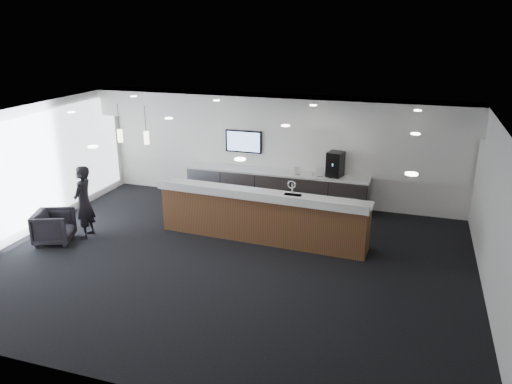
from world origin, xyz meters
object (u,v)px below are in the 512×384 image
(coffee_machine, at_px, (335,164))
(service_counter, at_px, (262,216))
(lounge_guest, at_px, (84,202))
(armchair, at_px, (54,227))

(coffee_machine, bearing_deg, service_counter, -105.43)
(lounge_guest, bearing_deg, service_counter, 96.27)
(service_counter, bearing_deg, coffee_machine, 65.02)
(service_counter, relative_size, coffee_machine, 7.54)
(coffee_machine, bearing_deg, armchair, -132.58)
(coffee_machine, bearing_deg, lounge_guest, -133.62)
(coffee_machine, relative_size, armchair, 0.81)
(service_counter, xyz_separation_m, coffee_machine, (1.26, 2.38, 0.70))
(lounge_guest, bearing_deg, coffee_machine, 114.32)
(lounge_guest, bearing_deg, armchair, -55.28)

